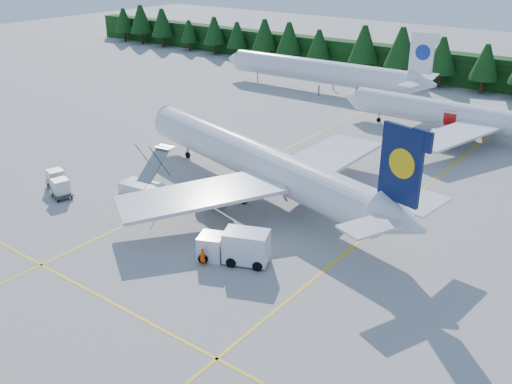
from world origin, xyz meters
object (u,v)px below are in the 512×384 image
Objects in this scene: airliner_red at (450,114)px; airstairs at (144,185)px; service_truck at (234,246)px; airliner_navy at (249,158)px.

airliner_red is 44.89m from airstairs.
airstairs is at bearing 140.14° from service_truck.
airstairs is 1.03× the size of service_truck.
service_truck is at bearing -92.73° from airliner_red.
airliner_navy reaches higher than airliner_red.
airliner_navy is at bearing 100.37° from service_truck.
airliner_navy is at bearing -108.29° from airliner_red.
airliner_red is at bearing 85.99° from airliner_navy.
airstairs is 18.12m from service_truck.
airliner_navy is 1.17× the size of airliner_red.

